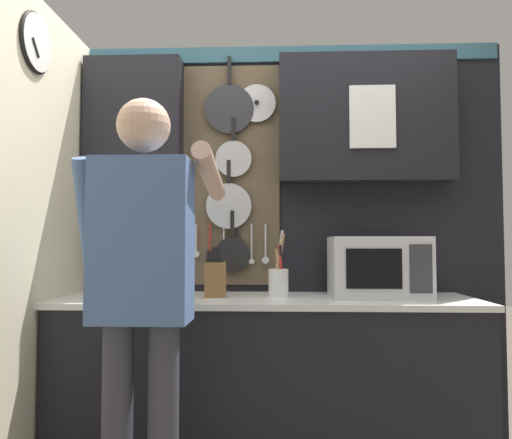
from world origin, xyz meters
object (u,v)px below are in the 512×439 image
object	(u,v)px
knife_block	(215,278)
utensil_crock	(279,279)
microwave	(378,267)
person	(143,274)

from	to	relation	value
knife_block	utensil_crock	size ratio (longest dim) A/B	0.74
knife_block	utensil_crock	distance (m)	0.33
microwave	utensil_crock	distance (m)	0.52
knife_block	person	size ratio (longest dim) A/B	0.15
knife_block	person	distance (m)	0.68
knife_block	utensil_crock	bearing A→B (deg)	0.17
person	microwave	bearing A→B (deg)	31.44
person	knife_block	bearing A→B (deg)	72.05
utensil_crock	person	bearing A→B (deg)	-129.96
knife_block	microwave	bearing A→B (deg)	-0.03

